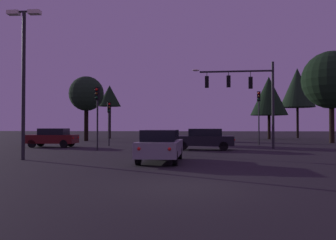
# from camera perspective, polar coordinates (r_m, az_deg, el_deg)

# --- Properties ---
(ground_plane) EXTENTS (168.00, 168.00, 0.00)m
(ground_plane) POSITION_cam_1_polar(r_m,az_deg,el_deg) (34.02, 3.41, -3.91)
(ground_plane) COLOR black
(ground_plane) RESTS_ON ground
(traffic_signal_mast_arm) EXTENTS (6.18, 0.62, 6.58)m
(traffic_signal_mast_arm) POSITION_cam_1_polar(r_m,az_deg,el_deg) (26.69, 13.01, 5.08)
(traffic_signal_mast_arm) COLOR #232326
(traffic_signal_mast_arm) RESTS_ON ground
(traffic_light_corner_left) EXTENTS (0.35, 0.38, 4.87)m
(traffic_light_corner_left) POSITION_cam_1_polar(r_m,az_deg,el_deg) (32.04, 14.98, 2.07)
(traffic_light_corner_left) COLOR #232326
(traffic_light_corner_left) RESTS_ON ground
(traffic_light_corner_right) EXTENTS (0.36, 0.39, 3.76)m
(traffic_light_corner_right) POSITION_cam_1_polar(r_m,az_deg,el_deg) (29.51, -9.85, 0.88)
(traffic_light_corner_right) COLOR #232326
(traffic_light_corner_right) RESTS_ON ground
(traffic_light_median) EXTENTS (0.35, 0.38, 4.43)m
(traffic_light_median) POSITION_cam_1_polar(r_m,az_deg,el_deg) (24.26, -11.77, 2.36)
(traffic_light_median) COLOR #232326
(traffic_light_median) RESTS_ON ground
(car_nearside_lane) EXTENTS (1.98, 4.57, 1.52)m
(car_nearside_lane) POSITION_cam_1_polar(r_m,az_deg,el_deg) (16.16, -1.23, -4.24)
(car_nearside_lane) COLOR gray
(car_nearside_lane) RESTS_ON ground
(car_crossing_left) EXTENTS (4.02, 1.77, 1.52)m
(car_crossing_left) POSITION_cam_1_polar(r_m,az_deg,el_deg) (29.14, -18.82, -2.77)
(car_crossing_left) COLOR #4C0F0F
(car_crossing_left) RESTS_ON ground
(car_crossing_right) EXTENTS (4.45, 2.10, 1.52)m
(car_crossing_right) POSITION_cam_1_polar(r_m,az_deg,el_deg) (24.53, 6.00, -3.15)
(car_crossing_right) COLOR black
(car_crossing_right) RESTS_ON ground
(parking_lot_lamp_post) EXTENTS (1.70, 0.36, 7.56)m
(parking_lot_lamp_post) POSITION_cam_1_polar(r_m,az_deg,el_deg) (18.86, -23.05, 8.61)
(parking_lot_lamp_post) COLOR #232326
(parking_lot_lamp_post) RESTS_ON ground
(tree_behind_sign) EXTENTS (5.84, 5.84, 9.32)m
(tree_behind_sign) POSITION_cam_1_polar(r_m,az_deg,el_deg) (38.43, 25.72, 6.05)
(tree_behind_sign) COLOR black
(tree_behind_sign) RESTS_ON ground
(tree_left_far) EXTENTS (4.88, 4.88, 10.06)m
(tree_left_far) POSITION_cam_1_polar(r_m,az_deg,el_deg) (52.40, 20.87, 5.07)
(tree_left_far) COLOR black
(tree_left_far) RESTS_ON ground
(tree_center_horizon) EXTENTS (3.96, 3.96, 7.43)m
(tree_center_horizon) POSITION_cam_1_polar(r_m,az_deg,el_deg) (40.20, -13.53, 4.25)
(tree_center_horizon) COLOR black
(tree_center_horizon) RESTS_ON ground
(tree_right_cluster) EXTENTS (4.81, 4.81, 8.23)m
(tree_right_cluster) POSITION_cam_1_polar(r_m,az_deg,el_deg) (46.58, 16.57, 3.89)
(tree_right_cluster) COLOR black
(tree_right_cluster) RESTS_ON ground
(tree_lot_edge) EXTENTS (3.12, 3.12, 7.37)m
(tree_lot_edge) POSITION_cam_1_polar(r_m,az_deg,el_deg) (47.70, -9.77, 3.93)
(tree_lot_edge) COLOR black
(tree_lot_edge) RESTS_ON ground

